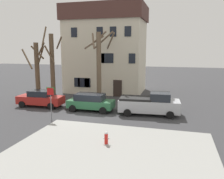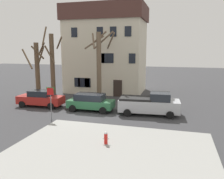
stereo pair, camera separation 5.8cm
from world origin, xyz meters
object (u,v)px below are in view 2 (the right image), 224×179
Objects in this scene: tree_bare_far at (99,63)px; fire_hydrant at (106,138)px; tree_bare_mid at (52,65)px; street_sign_pole at (51,97)px; car_red_sedan at (41,98)px; car_green_wagon at (91,102)px; building_main at (106,49)px; tree_bare_near at (37,69)px; bicycle_leaning at (52,96)px; pickup_truck_silver at (150,104)px.

tree_bare_far is 10.12× the size of fire_hydrant.
tree_bare_mid is 8.57m from street_sign_pole.
car_red_sedan is 1.07× the size of car_green_wagon.
street_sign_pole is (-0.52, -14.14, -3.98)m from building_main.
tree_bare_far reaches higher than street_sign_pole.
tree_bare_far is (7.39, 0.95, 0.78)m from tree_bare_near.
tree_bare_far is at bearing 4.93° from tree_bare_mid.
bicycle_leaning is (-0.62, 3.35, -0.49)m from car_red_sedan.
car_red_sedan is 0.86× the size of pickup_truck_silver.
car_green_wagon is at bearing -22.21° from tree_bare_near.
fire_hydrant is at bearing -72.83° from building_main.
tree_bare_near reaches higher than car_red_sedan.
bicycle_leaning is at bearing -172.69° from tree_bare_far.
fire_hydrant is at bearing -69.45° from tree_bare_far.
tree_bare_near reaches higher than pickup_truck_silver.
tree_bare_mid is 10.84× the size of fire_hydrant.
car_red_sedan reaches higher than bicycle_leaning.
tree_bare_mid reaches higher than car_green_wagon.
street_sign_pole is at bearing -92.09° from building_main.
fire_hydrant is (10.05, -11.27, -3.57)m from tree_bare_mid.
tree_bare_mid is 1.07× the size of tree_bare_far.
car_red_sedan is 6.11× the size of fire_hydrant.
tree_bare_near is at bearing 129.73° from street_sign_pole.
car_green_wagon is (1.68, -10.52, -5.05)m from building_main.
tree_bare_mid is 1.91× the size of car_green_wagon.
street_sign_pole reaches higher than car_green_wagon.
pickup_truck_silver is 3.21× the size of bicycle_leaning.
tree_bare_far is 7.03m from bicycle_leaning.
tree_bare_near is at bearing -172.65° from tree_bare_far.
tree_bare_far is 8.12m from pickup_truck_silver.
pickup_truck_silver is at bearing 25.56° from street_sign_pole.
fire_hydrant is at bearing -33.00° from street_sign_pole.
street_sign_pole is at bearing 147.00° from fire_hydrant.
tree_bare_far is at bearing 146.96° from pickup_truck_silver.
pickup_truck_silver is at bearing -12.74° from tree_bare_near.
car_red_sedan is 3.44m from bicycle_leaning.
tree_bare_far reaches higher than pickup_truck_silver.
car_red_sedan is 2.75× the size of bicycle_leaning.
street_sign_pole is (-6.11, 3.97, 1.42)m from fire_hydrant.
car_red_sedan is at bearing 141.07° from fire_hydrant.
car_red_sedan is at bearing -110.54° from building_main.
car_red_sedan is (-3.91, -10.43, -5.07)m from building_main.
car_green_wagon is 8.55m from fire_hydrant.
tree_bare_far is at bearing 110.55° from fire_hydrant.
pickup_truck_silver is at bearing -33.04° from tree_bare_far.
tree_bare_mid is at bearing 149.02° from car_green_wagon.
bicycle_leaning is (1.67, 0.22, -3.25)m from tree_bare_near.
bicycle_leaning is at bearing -122.57° from building_main.
car_red_sedan is 1.73× the size of street_sign_pole.
tree_bare_near is 1.87m from tree_bare_mid.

